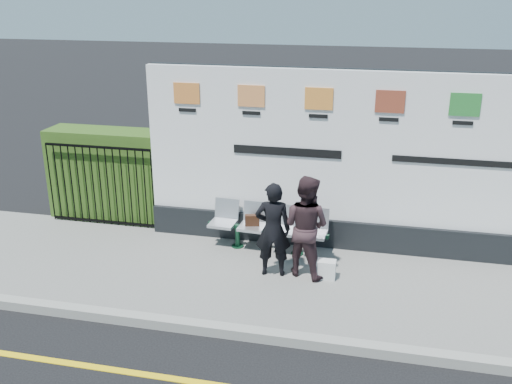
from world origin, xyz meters
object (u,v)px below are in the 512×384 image
at_px(bench, 267,239).
at_px(woman_right, 305,226).
at_px(billboard, 384,177).
at_px(woman_left, 273,229).

xyz_separation_m(bench, woman_right, (0.73, -0.67, 0.58)).
bearing_deg(woman_right, billboard, -114.11).
distance_m(woman_left, woman_right, 0.50).
height_order(bench, woman_right, woman_right).
relative_size(bench, woman_right, 1.25).
height_order(billboard, woman_right, billboard).
xyz_separation_m(billboard, woman_right, (-1.12, -1.13, -0.50)).
xyz_separation_m(bench, woman_left, (0.25, -0.80, 0.54)).
height_order(woman_left, woman_right, woman_right).
relative_size(woman_left, woman_right, 0.94).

